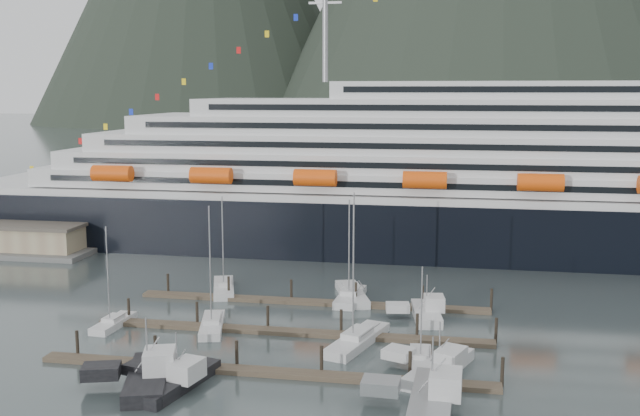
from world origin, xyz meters
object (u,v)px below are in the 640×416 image
(cruise_ship, at_px, (549,187))
(sailboat_b, at_px, (212,325))
(trawler_d, at_px, (430,397))
(sailboat_f, at_px, (350,298))
(trawler_b, at_px, (146,376))
(sailboat_e, at_px, (224,288))
(sailboat_h, at_px, (420,360))
(trawler_c, at_px, (438,366))
(trawler_a, at_px, (176,380))
(sailboat_a, at_px, (113,323))
(sailboat_g, at_px, (352,295))
(sailboat_d, at_px, (357,341))
(trawler_e, at_px, (425,312))

(cruise_ship, height_order, sailboat_b, cruise_ship)
(trawler_d, bearing_deg, sailboat_f, 21.68)
(trawler_b, relative_size, trawler_d, 0.99)
(sailboat_e, height_order, trawler_d, sailboat_e)
(sailboat_h, height_order, trawler_d, sailboat_h)
(cruise_ship, xyz_separation_m, trawler_c, (-17.32, -61.66, -11.22))
(trawler_a, relative_size, trawler_d, 0.94)
(sailboat_a, distance_m, trawler_a, 22.26)
(sailboat_g, bearing_deg, sailboat_b, 120.82)
(sailboat_e, distance_m, sailboat_h, 38.08)
(sailboat_g, bearing_deg, trawler_c, -172.48)
(cruise_ship, xyz_separation_m, sailboat_b, (-44.79, -51.79, -11.60))
(sailboat_f, distance_m, trawler_a, 35.66)
(sailboat_a, bearing_deg, cruise_ship, -43.51)
(sailboat_d, xyz_separation_m, sailboat_g, (-3.35, 19.35, -0.01))
(sailboat_e, xyz_separation_m, trawler_c, (31.38, -26.71, 0.38))
(sailboat_b, relative_size, trawler_d, 1.27)
(sailboat_g, xyz_separation_m, sailboat_h, (10.75, -24.09, -0.05))
(cruise_ship, distance_m, sailboat_d, 61.57)
(sailboat_h, bearing_deg, sailboat_f, 22.76)
(sailboat_g, relative_size, trawler_c, 1.27)
(sailboat_d, bearing_deg, trawler_e, -15.47)
(sailboat_g, relative_size, trawler_d, 1.26)
(sailboat_d, height_order, trawler_e, sailboat_d)
(trawler_a, distance_m, trawler_d, 24.56)
(trawler_b, bearing_deg, cruise_ship, -50.42)
(cruise_ship, height_order, trawler_b, cruise_ship)
(trawler_a, bearing_deg, sailboat_f, -7.33)
(sailboat_d, bearing_deg, trawler_d, -134.12)
(sailboat_a, height_order, trawler_c, sailboat_a)
(sailboat_e, relative_size, trawler_c, 1.18)
(trawler_a, height_order, trawler_c, trawler_a)
(cruise_ship, height_order, sailboat_f, cruise_ship)
(sailboat_e, distance_m, trawler_a, 35.54)
(sailboat_d, xyz_separation_m, sailboat_h, (7.40, -4.74, -0.06))
(trawler_b, bearing_deg, sailboat_h, -84.77)
(sailboat_f, distance_m, sailboat_g, 1.51)
(sailboat_b, xyz_separation_m, trawler_b, (-0.61, -18.20, 0.51))
(sailboat_e, xyz_separation_m, trawler_b, (3.31, -35.03, 0.52))
(sailboat_g, height_order, trawler_b, sailboat_g)
(sailboat_e, xyz_separation_m, sailboat_h, (29.49, -24.09, -0.04))
(sailboat_h, bearing_deg, trawler_b, 109.89)
(sailboat_g, bearing_deg, cruise_ship, -58.43)
(trawler_b, height_order, trawler_e, trawler_b)
(sailboat_d, bearing_deg, sailboat_g, 26.29)
(sailboat_a, bearing_deg, trawler_a, -135.25)
(trawler_a, distance_m, trawler_e, 35.58)
(sailboat_a, bearing_deg, sailboat_b, -79.99)
(trawler_c, bearing_deg, cruise_ship, 5.80)
(trawler_a, relative_size, trawler_b, 0.95)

